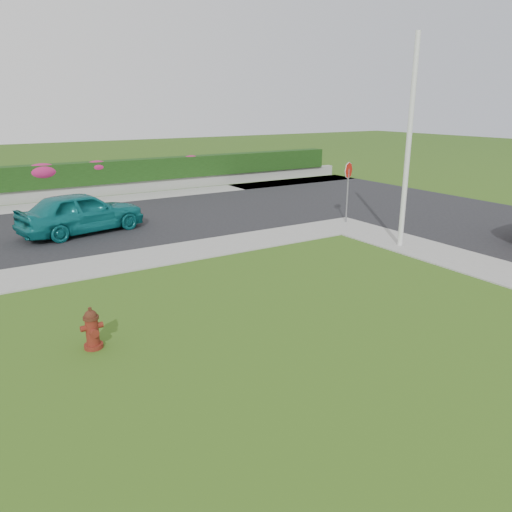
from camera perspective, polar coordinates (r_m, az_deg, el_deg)
ground at (r=8.65m, az=15.04°, el=-14.52°), size 120.00×120.00×0.00m
curb_corner at (r=19.26m, az=9.99°, el=3.46°), size 2.00×2.00×0.04m
sidewalk_beyond at (r=24.71m, az=-20.84°, el=5.57°), size 34.00×2.00×0.04m
retaining_wall at (r=26.12m, az=-21.59°, el=6.68°), size 34.00×0.40×0.60m
hedge at (r=26.09m, az=-21.83°, el=8.54°), size 32.00×0.90×1.10m
fire_hydrant at (r=9.95m, az=-18.23°, el=-7.94°), size 0.42×0.40×0.82m
sedan_teal at (r=18.71m, az=-19.33°, el=4.74°), size 4.62×2.65×1.48m
utility_pole at (r=16.34m, az=17.04°, el=12.03°), size 0.16×0.16×6.47m
stop_sign at (r=19.46m, az=10.49°, el=8.72°), size 0.60×0.27×2.36m
flower_clump_d at (r=25.86m, az=-23.23°, el=8.87°), size 1.54×0.99×0.77m
flower_clump_e at (r=26.37m, az=-17.73°, el=9.71°), size 1.20×0.77×0.60m
flower_clump_f at (r=28.07m, az=-7.45°, el=10.82°), size 1.03×0.66×0.52m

